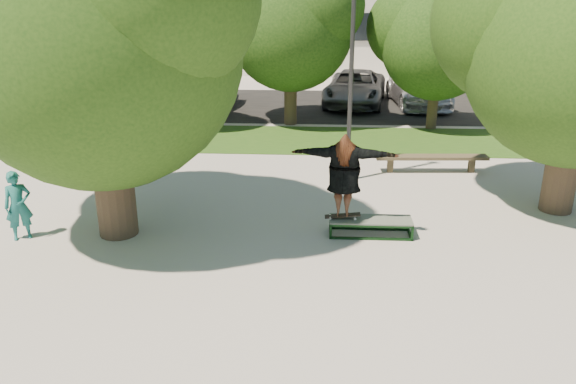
# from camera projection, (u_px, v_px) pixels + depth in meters

# --- Properties ---
(ground) EXTENTS (120.00, 120.00, 0.00)m
(ground) POSITION_uv_depth(u_px,v_px,m) (307.00, 259.00, 11.29)
(ground) COLOR #9A938E
(ground) RESTS_ON ground
(grass_strip) EXTENTS (30.00, 4.00, 0.02)m
(grass_strip) POSITION_uv_depth(u_px,v_px,m) (342.00, 140.00, 20.15)
(grass_strip) COLOR #1F4513
(grass_strip) RESTS_ON ground
(asphalt_strip) EXTENTS (40.00, 8.00, 0.01)m
(asphalt_strip) POSITION_uv_depth(u_px,v_px,m) (316.00, 105.00, 26.31)
(asphalt_strip) COLOR black
(asphalt_strip) RESTS_ON ground
(tree_left) EXTENTS (6.96, 5.95, 7.12)m
(tree_left) POSITION_uv_depth(u_px,v_px,m) (94.00, 26.00, 11.05)
(tree_left) COLOR #38281E
(tree_left) RESTS_ON ground
(bg_tree_left) EXTENTS (5.28, 4.51, 5.77)m
(bg_tree_left) POSITION_uv_depth(u_px,v_px,m) (139.00, 29.00, 20.78)
(bg_tree_left) COLOR #38281E
(bg_tree_left) RESTS_ON ground
(bg_tree_mid) EXTENTS (5.76, 4.92, 6.24)m
(bg_tree_mid) POSITION_uv_depth(u_px,v_px,m) (289.00, 20.00, 21.32)
(bg_tree_mid) COLOR #38281E
(bg_tree_mid) RESTS_ON ground
(bg_tree_right) EXTENTS (5.04, 4.31, 5.43)m
(bg_tree_right) POSITION_uv_depth(u_px,v_px,m) (437.00, 36.00, 20.71)
(bg_tree_right) COLOR #38281E
(bg_tree_right) RESTS_ON ground
(lamppost) EXTENTS (0.25, 0.15, 6.11)m
(lamppost) POSITION_uv_depth(u_px,v_px,m) (351.00, 68.00, 14.85)
(lamppost) COLOR #2D2D30
(lamppost) RESTS_ON ground
(grind_box) EXTENTS (1.80, 0.60, 0.38)m
(grind_box) POSITION_uv_depth(u_px,v_px,m) (370.00, 227.00, 12.34)
(grind_box) COLOR black
(grind_box) RESTS_ON ground
(skater_rig) EXTENTS (2.30, 0.85, 1.91)m
(skater_rig) POSITION_uv_depth(u_px,v_px,m) (344.00, 175.00, 11.97)
(skater_rig) COLOR white
(skater_rig) RESTS_ON grind_box
(bystander) EXTENTS (0.66, 0.60, 1.52)m
(bystander) POSITION_uv_depth(u_px,v_px,m) (18.00, 206.00, 11.97)
(bystander) COLOR #196161
(bystander) RESTS_ON ground
(bench) EXTENTS (3.30, 0.63, 0.50)m
(bench) POSITION_uv_depth(u_px,v_px,m) (431.00, 158.00, 16.52)
(bench) COLOR #4A402C
(bench) RESTS_ON ground
(car_silver_a) EXTENTS (1.81, 3.95, 1.31)m
(car_silver_a) POSITION_uv_depth(u_px,v_px,m) (215.00, 88.00, 26.80)
(car_silver_a) COLOR #AFAFB4
(car_silver_a) RESTS_ON asphalt_strip
(car_dark) EXTENTS (2.21, 4.88, 1.55)m
(car_dark) POSITION_uv_depth(u_px,v_px,m) (204.00, 93.00, 24.95)
(car_dark) COLOR black
(car_dark) RESTS_ON asphalt_strip
(car_grey) EXTENTS (3.36, 5.94, 1.57)m
(car_grey) POSITION_uv_depth(u_px,v_px,m) (355.00, 88.00, 26.17)
(car_grey) COLOR #5D5E62
(car_grey) RESTS_ON asphalt_strip
(car_silver_b) EXTENTS (2.67, 5.76, 1.63)m
(car_silver_b) POSITION_uv_depth(u_px,v_px,m) (418.00, 87.00, 26.10)
(car_silver_b) COLOR silver
(car_silver_b) RESTS_ON asphalt_strip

